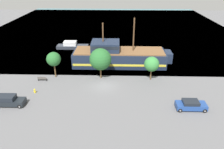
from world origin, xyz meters
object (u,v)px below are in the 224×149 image
object	(u,v)px
parked_car_curb_mid	(191,105)
bench_promenade_east	(42,79)
moored_boat_dockside	(72,46)
pirate_ship	(118,56)
parked_car_curb_front	(8,101)
fire_hydrant	(35,91)

from	to	relation	value
parked_car_curb_mid	bench_promenade_east	world-z (taller)	parked_car_curb_mid
moored_boat_dockside	pirate_ship	bearing A→B (deg)	-41.12
pirate_ship	parked_car_curb_front	distance (m)	22.97
parked_car_curb_front	fire_hydrant	bearing A→B (deg)	53.12
fire_hydrant	moored_boat_dockside	bearing A→B (deg)	85.65
parked_car_curb_mid	parked_car_curb_front	bearing A→B (deg)	179.38
moored_boat_dockside	parked_car_curb_mid	xyz separation A→B (m)	(22.48, -26.75, 0.03)
pirate_ship	parked_car_curb_front	xyz separation A→B (m)	(-16.40, -16.05, -1.14)
moored_boat_dockside	fire_hydrant	bearing A→B (deg)	-94.35
fire_hydrant	pirate_ship	bearing A→B (deg)	42.23
parked_car_curb_mid	fire_hydrant	world-z (taller)	parked_car_curb_mid
pirate_ship	moored_boat_dockside	size ratio (longest dim) A/B	2.56
parked_car_curb_front	parked_car_curb_mid	xyz separation A→B (m)	(26.95, -0.29, -0.08)
parked_car_curb_front	parked_car_curb_mid	bearing A→B (deg)	-0.62
parked_car_curb_front	bench_promenade_east	xyz separation A→B (m)	(2.57, 8.00, -0.35)
pirate_ship	parked_car_curb_mid	distance (m)	19.49
moored_boat_dockside	parked_car_curb_front	distance (m)	26.83
pirate_ship	moored_boat_dockside	world-z (taller)	pirate_ship
moored_boat_dockside	parked_car_curb_front	world-z (taller)	moored_boat_dockside
moored_boat_dockside	parked_car_curb_front	size ratio (longest dim) A/B	1.62
moored_boat_dockside	fire_hydrant	xyz separation A→B (m)	(-1.74, -22.82, -0.26)
bench_promenade_east	moored_boat_dockside	bearing A→B (deg)	84.12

